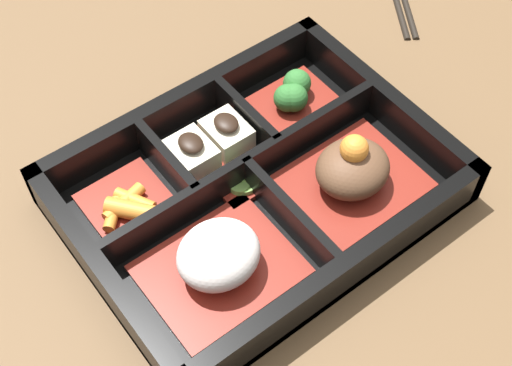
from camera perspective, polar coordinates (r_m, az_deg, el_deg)
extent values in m
plane|color=brown|center=(0.62, 0.00, -1.37)|extent=(3.00, 3.00, 0.00)
cube|color=black|center=(0.61, 0.00, -1.10)|extent=(0.31, 0.23, 0.01)
cube|color=black|center=(0.66, -5.84, 5.99)|extent=(0.31, 0.01, 0.05)
cube|color=black|center=(0.56, 6.93, -7.38)|extent=(0.31, 0.01, 0.05)
cube|color=black|center=(0.67, 10.14, 6.09)|extent=(0.01, 0.23, 0.05)
cube|color=black|center=(0.56, -12.04, -7.50)|extent=(0.01, 0.23, 0.05)
cube|color=black|center=(0.61, -0.85, 0.75)|extent=(0.28, 0.01, 0.05)
cube|color=black|center=(0.64, -0.69, 4.77)|extent=(0.01, 0.09, 0.05)
cube|color=black|center=(0.61, -6.99, 1.11)|extent=(0.01, 0.09, 0.05)
cube|color=black|center=(0.58, 2.64, -2.92)|extent=(0.01, 0.12, 0.05)
cube|color=maroon|center=(0.62, 7.52, -0.09)|extent=(0.12, 0.10, 0.01)
ellipsoid|color=brown|center=(0.60, 7.74, 1.14)|extent=(0.07, 0.06, 0.04)
sphere|color=orange|center=(0.58, 7.87, 2.73)|extent=(0.02, 0.02, 0.02)
cube|color=maroon|center=(0.57, -2.92, -6.95)|extent=(0.12, 0.10, 0.01)
ellipsoid|color=silver|center=(0.55, -3.02, -5.74)|extent=(0.07, 0.06, 0.04)
cube|color=maroon|center=(0.67, 2.89, 6.16)|extent=(0.08, 0.07, 0.01)
sphere|color=#2D6B2D|center=(0.66, 3.04, 6.82)|extent=(0.03, 0.03, 0.03)
sphere|color=#2D6B2D|center=(0.67, 3.30, 7.98)|extent=(0.03, 0.03, 0.03)
sphere|color=#2D6B2D|center=(0.66, 2.53, 6.81)|extent=(0.03, 0.03, 0.03)
cube|color=maroon|center=(0.63, -3.67, 2.35)|extent=(0.06, 0.07, 0.01)
cube|color=beige|center=(0.63, -2.36, 3.93)|extent=(0.03, 0.04, 0.02)
ellipsoid|color=black|center=(0.62, -2.40, 4.83)|extent=(0.02, 0.02, 0.01)
cube|color=beige|center=(0.62, -5.15, 2.32)|extent=(0.03, 0.04, 0.02)
ellipsoid|color=black|center=(0.61, -5.25, 3.21)|extent=(0.02, 0.02, 0.01)
cube|color=maroon|center=(0.61, -10.31, -1.54)|extent=(0.07, 0.07, 0.01)
cylinder|color=orange|center=(0.60, -11.38, -2.47)|extent=(0.03, 0.03, 0.01)
cylinder|color=orange|center=(0.59, -9.96, -2.16)|extent=(0.04, 0.04, 0.02)
cylinder|color=orange|center=(0.60, -10.52, -1.57)|extent=(0.04, 0.02, 0.01)
cylinder|color=orange|center=(0.60, -9.67, -1.39)|extent=(0.03, 0.04, 0.01)
cube|color=maroon|center=(0.61, -1.24, -0.06)|extent=(0.04, 0.04, 0.01)
cylinder|color=#75A84C|center=(0.61, -1.00, 0.83)|extent=(0.02, 0.02, 0.01)
cylinder|color=#75A84C|center=(0.61, -0.96, -0.06)|extent=(0.02, 0.02, 0.00)
cylinder|color=#75A84C|center=(0.60, -1.34, -0.17)|extent=(0.02, 0.02, 0.01)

